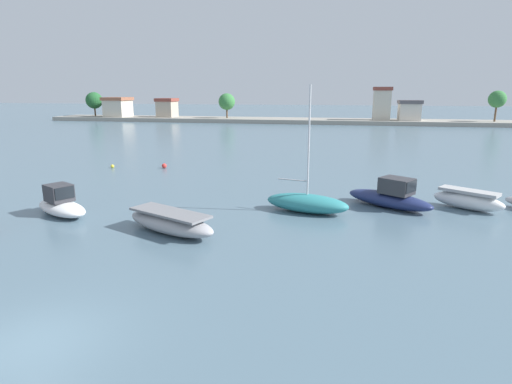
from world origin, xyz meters
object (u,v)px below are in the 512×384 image
at_px(moored_boat_2, 170,222).
at_px(mooring_buoy_0, 112,166).
at_px(moored_boat_1, 61,205).
at_px(mooring_buoy_2, 164,166).
at_px(moored_boat_3, 307,203).
at_px(moored_boat_4, 391,197).
at_px(moored_boat_5, 468,200).

distance_m(moored_boat_2, mooring_buoy_0, 19.29).
distance_m(moored_boat_1, mooring_buoy_2, 14.41).
xyz_separation_m(mooring_buoy_0, mooring_buoy_2, (4.51, 0.81, 0.06)).
distance_m(moored_boat_1, moored_boat_3, 13.50).
height_order(moored_boat_4, moored_boat_5, moored_boat_4).
height_order(moored_boat_4, mooring_buoy_2, moored_boat_4).
height_order(moored_boat_2, moored_boat_3, moored_boat_3).
xyz_separation_m(moored_boat_4, mooring_buoy_0, (-22.63, 8.43, -0.48)).
height_order(moored_boat_5, mooring_buoy_0, moored_boat_5).
height_order(moored_boat_2, mooring_buoy_0, moored_boat_2).
relative_size(moored_boat_1, mooring_buoy_2, 10.33).
height_order(moored_boat_1, moored_boat_2, moored_boat_1).
bearing_deg(moored_boat_2, moored_boat_3, 62.32).
relative_size(moored_boat_3, mooring_buoy_0, 22.55).
distance_m(moored_boat_2, moored_boat_3, 7.76).
distance_m(moored_boat_3, moored_boat_4, 5.07).
xyz_separation_m(moored_boat_1, moored_boat_3, (13.11, 3.21, -0.03)).
distance_m(moored_boat_4, mooring_buoy_2, 20.34).
bearing_deg(moored_boat_1, mooring_buoy_0, 137.72).
xyz_separation_m(moored_boat_1, moored_boat_4, (17.79, 5.17, 0.07)).
bearing_deg(mooring_buoy_0, moored_boat_3, -30.06).
height_order(moored_boat_2, moored_boat_4, moored_boat_4).
bearing_deg(moored_boat_4, moored_boat_3, -122.59).
bearing_deg(moored_boat_3, mooring_buoy_2, 153.35).
xyz_separation_m(moored_boat_2, moored_boat_3, (6.08, 4.82, 0.03)).
bearing_deg(moored_boat_5, moored_boat_1, -131.68).
relative_size(moored_boat_3, moored_boat_5, 1.78).
xyz_separation_m(moored_boat_2, moored_boat_4, (10.76, 6.78, 0.13)).
distance_m(moored_boat_5, mooring_buoy_2, 24.07).
bearing_deg(mooring_buoy_0, moored_boat_1, -70.41).
relative_size(moored_boat_2, moored_boat_4, 1.04).
relative_size(moored_boat_2, mooring_buoy_2, 12.91).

